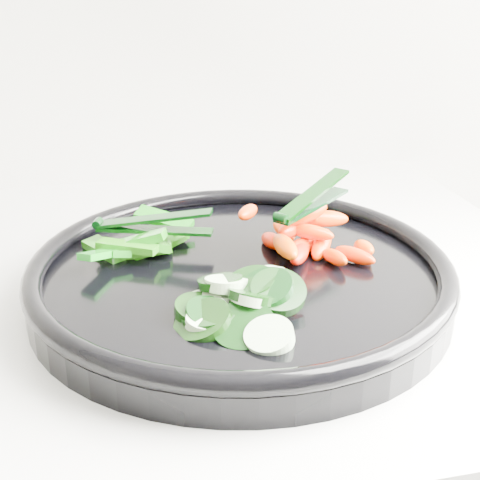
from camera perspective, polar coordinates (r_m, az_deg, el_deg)
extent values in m
cylinder|color=black|center=(0.60, 0.00, -3.74)|extent=(0.48, 0.48, 0.02)
torus|color=black|center=(0.59, 0.00, -2.14)|extent=(0.48, 0.48, 0.02)
cylinder|color=black|center=(0.50, 0.33, -7.52)|extent=(0.05, 0.05, 0.03)
cylinder|color=#B1CFA5|center=(0.49, 2.52, -8.28)|extent=(0.05, 0.05, 0.02)
cylinder|color=black|center=(0.51, -2.51, -6.50)|extent=(0.05, 0.05, 0.02)
cylinder|color=#D0EEBE|center=(0.52, -0.71, -6.30)|extent=(0.04, 0.04, 0.02)
cylinder|color=black|center=(0.55, -0.96, -4.52)|extent=(0.07, 0.07, 0.03)
cylinder|color=beige|center=(0.54, -1.75, -4.94)|extent=(0.05, 0.05, 0.02)
cylinder|color=black|center=(0.51, -2.61, -6.58)|extent=(0.06, 0.06, 0.02)
cylinder|color=beige|center=(0.53, -3.32, -5.57)|extent=(0.04, 0.03, 0.01)
cylinder|color=black|center=(0.52, -3.25, -6.07)|extent=(0.06, 0.06, 0.02)
cylinder|color=#CDEBBC|center=(0.51, -3.16, -7.04)|extent=(0.04, 0.04, 0.01)
cylinder|color=black|center=(0.51, -3.16, -7.02)|extent=(0.05, 0.05, 0.03)
cylinder|color=beige|center=(0.51, -2.53, -6.47)|extent=(0.03, 0.03, 0.02)
cylinder|color=black|center=(0.53, 2.20, -4.30)|extent=(0.05, 0.05, 0.03)
cylinder|color=#CFEDBD|center=(0.54, 2.77, -3.54)|extent=(0.03, 0.03, 0.02)
cylinder|color=black|center=(0.54, -1.68, -3.62)|extent=(0.04, 0.04, 0.02)
cylinder|color=beige|center=(0.54, -1.19, -3.78)|extent=(0.05, 0.05, 0.02)
cylinder|color=black|center=(0.52, 0.96, -4.90)|extent=(0.05, 0.05, 0.03)
cylinder|color=beige|center=(0.51, 0.90, -5.12)|extent=(0.04, 0.04, 0.02)
cylinder|color=black|center=(0.53, 3.26, -4.45)|extent=(0.06, 0.06, 0.03)
cylinder|color=#DBFBC9|center=(0.53, 2.91, -4.10)|extent=(0.05, 0.04, 0.02)
cylinder|color=black|center=(0.54, 0.89, -3.81)|extent=(0.06, 0.06, 0.02)
cylinder|color=beige|center=(0.54, 2.16, -3.51)|extent=(0.05, 0.04, 0.02)
ellipsoid|color=#EA4700|center=(0.63, 6.97, -0.38)|extent=(0.04, 0.05, 0.03)
ellipsoid|color=red|center=(0.61, 5.08, -1.13)|extent=(0.04, 0.06, 0.02)
ellipsoid|color=red|center=(0.61, 9.80, -1.30)|extent=(0.04, 0.04, 0.02)
ellipsoid|color=red|center=(0.63, 2.77, -0.07)|extent=(0.02, 0.05, 0.03)
ellipsoid|color=#DA4800|center=(0.63, 10.52, -0.66)|extent=(0.02, 0.04, 0.02)
ellipsoid|color=#DF4300|center=(0.63, 3.72, -0.38)|extent=(0.03, 0.05, 0.02)
ellipsoid|color=#DA5800|center=(0.61, 8.09, -1.45)|extent=(0.02, 0.04, 0.02)
ellipsoid|color=#F92400|center=(0.63, 5.39, -0.49)|extent=(0.05, 0.04, 0.02)
ellipsoid|color=#EB4900|center=(0.66, 3.76, 0.79)|extent=(0.02, 0.04, 0.02)
ellipsoid|color=#F65E00|center=(0.59, 3.88, -0.56)|extent=(0.02, 0.06, 0.02)
ellipsoid|color=#F34900|center=(0.66, 6.53, 2.10)|extent=(0.03, 0.05, 0.02)
ellipsoid|color=#EB2900|center=(0.62, 6.01, 0.70)|extent=(0.05, 0.04, 0.02)
ellipsoid|color=#E42F00|center=(0.62, 4.40, 0.90)|extent=(0.04, 0.05, 0.02)
ellipsoid|color=#FB6300|center=(0.65, 7.26, 1.82)|extent=(0.05, 0.02, 0.02)
ellipsoid|color=red|center=(0.63, 5.61, 2.24)|extent=(0.05, 0.03, 0.03)
ellipsoid|color=#FA4C00|center=(0.63, 0.67, 2.39)|extent=(0.03, 0.04, 0.02)
ellipsoid|color=#FF3C00|center=(0.64, 5.21, 2.67)|extent=(0.05, 0.04, 0.02)
cube|color=#27740B|center=(0.64, -7.86, -0.42)|extent=(0.03, 0.05, 0.02)
cube|color=#1E740B|center=(0.64, -6.78, -0.35)|extent=(0.03, 0.06, 0.03)
cube|color=#11720A|center=(0.66, -5.77, 0.56)|extent=(0.03, 0.05, 0.02)
cube|color=#1C6A0A|center=(0.63, -7.89, -0.89)|extent=(0.05, 0.02, 0.01)
cube|color=#0D6D0A|center=(0.64, -7.05, -0.52)|extent=(0.06, 0.04, 0.02)
cube|color=#09650C|center=(0.64, -11.43, -0.79)|extent=(0.04, 0.05, 0.01)
cube|color=#09630D|center=(0.63, -10.30, -0.90)|extent=(0.02, 0.06, 0.02)
cube|color=#11730A|center=(0.62, -9.05, -0.14)|extent=(0.06, 0.04, 0.03)
cube|color=#0B750E|center=(0.60, -11.89, -1.21)|extent=(0.04, 0.04, 0.02)
cube|color=#176A0A|center=(0.62, -9.57, -0.56)|extent=(0.06, 0.04, 0.01)
cube|color=#0B6109|center=(0.67, -6.51, 1.75)|extent=(0.06, 0.05, 0.02)
cylinder|color=black|center=(0.58, 3.50, 1.90)|extent=(0.01, 0.01, 0.01)
cube|color=black|center=(0.63, 6.24, 2.99)|extent=(0.09, 0.08, 0.00)
cube|color=black|center=(0.62, 6.28, 3.98)|extent=(0.09, 0.08, 0.02)
cylinder|color=black|center=(0.65, -12.05, 1.43)|extent=(0.01, 0.01, 0.01)
cube|color=black|center=(0.63, -7.29, 0.87)|extent=(0.11, 0.05, 0.00)
cube|color=black|center=(0.63, -7.34, 1.83)|extent=(0.11, 0.05, 0.02)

